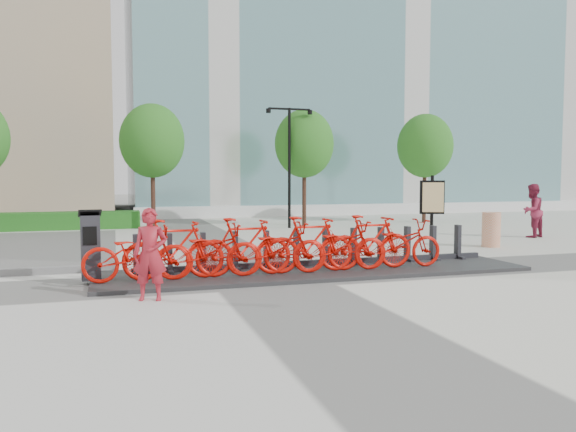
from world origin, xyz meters
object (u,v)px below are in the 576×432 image
object	(u,v)px
bike_0	(137,254)
pedestrian	(532,211)
map_sign	(432,200)
kiosk	(91,246)
worker_red	(150,254)
construction_barrel	(491,230)

from	to	relation	value
bike_0	pedestrian	bearing A→B (deg)	-69.98
bike_0	map_sign	size ratio (longest dim) A/B	0.96
kiosk	worker_red	distance (m)	2.15
map_sign	construction_barrel	bearing A→B (deg)	20.14
bike_0	kiosk	size ratio (longest dim) A/B	1.47
kiosk	worker_red	xyz separation A→B (m)	(1.05, -1.87, 0.04)
kiosk	pedestrian	distance (m)	15.29
kiosk	construction_barrel	bearing A→B (deg)	7.67
map_sign	pedestrian	bearing A→B (deg)	41.94
kiosk	map_sign	distance (m)	9.91
bike_0	worker_red	bearing A→B (deg)	-173.16
pedestrian	map_sign	xyz separation A→B (m)	(-5.12, -1.76, 0.50)
construction_barrel	map_sign	xyz separation A→B (m)	(-2.02, 0.10, 0.92)
bike_0	map_sign	bearing A→B (deg)	-69.36
pedestrian	construction_barrel	distance (m)	3.64
worker_red	kiosk	bearing A→B (deg)	133.93
worker_red	map_sign	distance (m)	9.66
pedestrian	map_sign	bearing A→B (deg)	-0.51
worker_red	map_sign	world-z (taller)	map_sign
bike_0	construction_barrel	xyz separation A→B (m)	(10.62, 3.14, -0.10)
construction_barrel	kiosk	bearing A→B (deg)	-166.75
bike_0	worker_red	distance (m)	1.46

